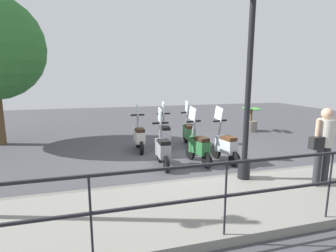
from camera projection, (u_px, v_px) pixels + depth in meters
name	position (u px, v px, depth m)	size (l,w,h in m)	color
ground_plane	(186.00, 156.00, 7.93)	(28.00, 28.00, 0.00)	#424247
promenade_walkway	(241.00, 199.00, 4.93)	(2.20, 20.00, 0.15)	gray
fence_railing	(282.00, 177.00, 3.78)	(0.04, 16.03, 1.07)	black
lamp_post_near	(248.00, 88.00, 5.41)	(0.26, 0.90, 4.41)	black
pedestrian_with_bag	(324.00, 141.00, 5.23)	(0.34, 0.64, 1.59)	#28282D
potted_palm	(251.00, 121.00, 11.49)	(1.06, 0.66, 1.05)	slate
scooter_near_0	(225.00, 145.00, 7.23)	(1.22, 0.48, 1.54)	black
scooter_near_1	(198.00, 146.00, 7.14)	(1.22, 0.48, 1.54)	black
scooter_near_2	(163.00, 149.00, 6.85)	(1.23, 0.44, 1.54)	black
scooter_far_0	(189.00, 132.00, 8.95)	(1.23, 0.44, 1.54)	black
scooter_far_1	(165.00, 134.00, 8.68)	(1.23, 0.44, 1.54)	black
scooter_far_2	(139.00, 136.00, 8.36)	(1.23, 0.44, 1.54)	black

